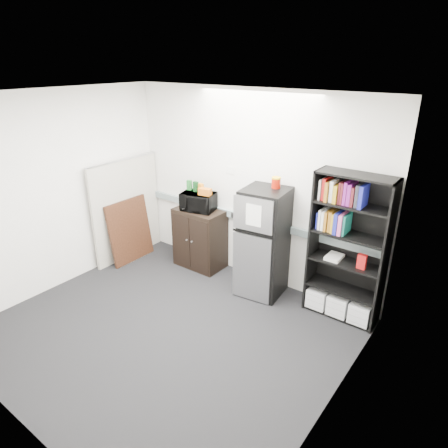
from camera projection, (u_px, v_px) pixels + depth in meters
name	position (u px, v px, depth m)	size (l,w,h in m)	color
floor	(168.00, 330.00, 4.82)	(4.00, 4.00, 0.00)	black
wall_back	(250.00, 188.00, 5.59)	(4.00, 0.02, 2.70)	white
wall_right	(339.00, 286.00, 3.19)	(0.02, 3.50, 2.70)	white
wall_left	(56.00, 193.00, 5.41)	(0.02, 3.50, 2.70)	white
ceiling	(152.00, 97.00, 3.78)	(4.00, 3.50, 0.02)	white
electrical_raceway	(248.00, 219.00, 5.74)	(3.92, 0.05, 0.10)	gray
wall_note	(230.00, 170.00, 5.70)	(0.14, 0.00, 0.10)	white
bookshelf	(348.00, 250.00, 4.78)	(0.90, 0.34, 1.85)	black
cubicle_partition	(127.00, 209.00, 6.36)	(0.06, 1.30, 1.62)	#ADA799
cabinet	(200.00, 238.00, 6.16)	(0.75, 0.50, 0.93)	black
microwave	(198.00, 202.00, 5.91)	(0.49, 0.33, 0.27)	black
snack_box_a	(189.00, 185.00, 5.97)	(0.07, 0.05, 0.15)	#1A5C21
snack_box_b	(196.00, 187.00, 5.90)	(0.07, 0.05, 0.15)	#0C3613
snack_box_c	(201.00, 188.00, 5.84)	(0.07, 0.05, 0.14)	orange
snack_bag	(205.00, 192.00, 5.75)	(0.18, 0.10, 0.10)	#C15E13
refrigerator	(263.00, 243.00, 5.33)	(0.63, 0.66, 1.50)	black
coffee_can	(276.00, 182.00, 5.07)	(0.12, 0.12, 0.16)	#A71607
framed_poster	(130.00, 231.00, 6.34)	(0.18, 0.78, 1.00)	black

